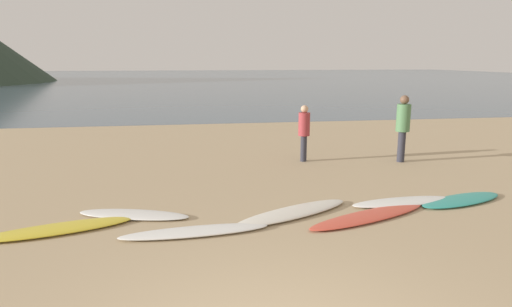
% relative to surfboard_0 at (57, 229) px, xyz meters
% --- Properties ---
extents(ground_plane, '(120.00, 120.00, 0.20)m').
position_rel_surfboard_0_xyz_m(ground_plane, '(2.86, 6.04, -0.14)').
color(ground_plane, tan).
rests_on(ground_plane, ground).
extents(ocean_water, '(140.00, 100.00, 0.01)m').
position_rel_surfboard_0_xyz_m(ocean_water, '(2.86, 61.92, -0.04)').
color(ocean_water, '#475B6B').
rests_on(ocean_water, ground).
extents(surfboard_0, '(2.45, 1.19, 0.09)m').
position_rel_surfboard_0_xyz_m(surfboard_0, '(0.00, 0.00, 0.00)').
color(surfboard_0, yellow).
rests_on(surfboard_0, ground).
extents(surfboard_1, '(2.11, 1.09, 0.08)m').
position_rel_surfboard_0_xyz_m(surfboard_1, '(1.16, 0.52, -0.01)').
color(surfboard_1, white).
rests_on(surfboard_1, ground).
extents(surfboard_2, '(2.44, 0.63, 0.09)m').
position_rel_surfboard_0_xyz_m(surfboard_2, '(2.22, -0.47, 0.00)').
color(surfboard_2, white).
rests_on(surfboard_2, ground).
extents(surfboard_3, '(2.46, 1.57, 0.10)m').
position_rel_surfboard_0_xyz_m(surfboard_3, '(4.00, 0.16, 0.00)').
color(surfboard_3, silver).
rests_on(surfboard_3, ground).
extents(surfboard_4, '(2.64, 1.44, 0.08)m').
position_rel_surfboard_0_xyz_m(surfboard_4, '(5.29, -0.21, -0.01)').
color(surfboard_4, '#D84C38').
rests_on(surfboard_4, ground).
extents(surfboard_5, '(2.15, 0.68, 0.09)m').
position_rel_surfboard_0_xyz_m(surfboard_5, '(6.25, 0.42, 0.00)').
color(surfboard_5, white).
rests_on(surfboard_5, ground).
extents(surfboard_6, '(2.11, 1.16, 0.08)m').
position_rel_surfboard_0_xyz_m(surfboard_6, '(7.47, 0.36, -0.01)').
color(surfboard_6, teal).
rests_on(surfboard_6, ground).
extents(person_0, '(0.37, 0.37, 1.82)m').
position_rel_surfboard_0_xyz_m(person_0, '(7.94, 3.83, 1.03)').
color(person_0, '#2D2D38').
rests_on(person_0, ground).
extents(person_1, '(0.31, 0.31, 1.55)m').
position_rel_surfboard_0_xyz_m(person_1, '(5.30, 4.30, 0.87)').
color(person_1, '#2D2D38').
rests_on(person_1, ground).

